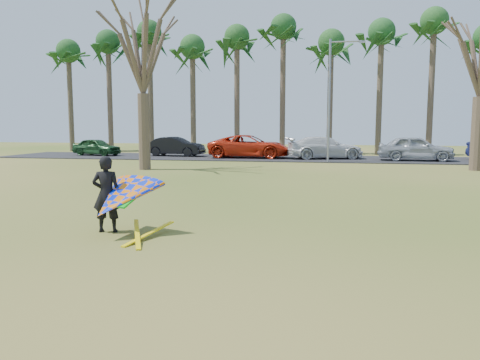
% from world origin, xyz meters
% --- Properties ---
extents(ground, '(100.00, 100.00, 0.00)m').
position_xyz_m(ground, '(0.00, 0.00, 0.00)').
color(ground, '#2B5312').
rests_on(ground, ground).
extents(parking_strip, '(46.00, 7.00, 0.06)m').
position_xyz_m(parking_strip, '(0.00, 25.00, 0.03)').
color(parking_strip, black).
rests_on(parking_strip, ground).
extents(palm_0, '(4.84, 4.84, 10.84)m').
position_xyz_m(palm_0, '(-22.00, 31.00, 9.17)').
color(palm_0, '#463A2A').
rests_on(palm_0, ground).
extents(palm_1, '(4.84, 4.84, 11.54)m').
position_xyz_m(palm_1, '(-18.00, 31.00, 9.85)').
color(palm_1, brown).
rests_on(palm_1, ground).
extents(palm_2, '(4.84, 4.84, 12.24)m').
position_xyz_m(palm_2, '(-14.00, 31.00, 10.52)').
color(palm_2, '#483B2B').
rests_on(palm_2, ground).
extents(palm_3, '(4.84, 4.84, 10.84)m').
position_xyz_m(palm_3, '(-10.00, 31.00, 9.17)').
color(palm_3, '#4E3F2F').
rests_on(palm_3, ground).
extents(palm_4, '(4.84, 4.84, 11.54)m').
position_xyz_m(palm_4, '(-6.00, 31.00, 9.85)').
color(palm_4, '#4E3C2F').
rests_on(palm_4, ground).
extents(palm_5, '(4.84, 4.84, 12.24)m').
position_xyz_m(palm_5, '(-2.00, 31.00, 10.52)').
color(palm_5, '#4F3D2F').
rests_on(palm_5, ground).
extents(palm_6, '(4.84, 4.84, 10.84)m').
position_xyz_m(palm_6, '(2.00, 31.00, 9.17)').
color(palm_6, brown).
rests_on(palm_6, ground).
extents(palm_7, '(4.84, 4.84, 11.54)m').
position_xyz_m(palm_7, '(6.00, 31.00, 9.85)').
color(palm_7, '#4D3E2E').
rests_on(palm_7, ground).
extents(palm_8, '(4.84, 4.84, 12.24)m').
position_xyz_m(palm_8, '(10.00, 31.00, 10.52)').
color(palm_8, '#453629').
rests_on(palm_8, ground).
extents(bare_tree_left, '(6.60, 6.60, 9.70)m').
position_xyz_m(bare_tree_left, '(-8.00, 15.00, 6.92)').
color(bare_tree_left, '#4C3A2D').
rests_on(bare_tree_left, ground).
extents(streetlight, '(2.28, 0.18, 8.00)m').
position_xyz_m(streetlight, '(2.16, 22.00, 4.46)').
color(streetlight, gray).
rests_on(streetlight, ground).
extents(car_0, '(4.19, 2.31, 1.35)m').
position_xyz_m(car_0, '(-16.21, 24.89, 0.73)').
color(car_0, '#1B4420').
rests_on(car_0, parking_strip).
extents(car_1, '(4.61, 1.89, 1.49)m').
position_xyz_m(car_1, '(-9.76, 25.37, 0.80)').
color(car_1, black).
rests_on(car_1, parking_strip).
extents(car_2, '(6.05, 2.79, 1.68)m').
position_xyz_m(car_2, '(-3.75, 24.60, 0.90)').
color(car_2, red).
rests_on(car_2, parking_strip).
extents(car_3, '(5.85, 3.60, 1.58)m').
position_xyz_m(car_3, '(1.76, 24.65, 0.85)').
color(car_3, silver).
rests_on(car_3, parking_strip).
extents(car_4, '(5.04, 2.19, 1.69)m').
position_xyz_m(car_4, '(7.86, 24.04, 0.91)').
color(car_4, '#9DA3AA').
rests_on(car_4, parking_strip).
extents(kite_flyer, '(2.13, 2.39, 2.02)m').
position_xyz_m(kite_flyer, '(-2.45, 0.16, 0.85)').
color(kite_flyer, black).
rests_on(kite_flyer, ground).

